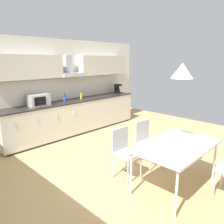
% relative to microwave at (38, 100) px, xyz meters
% --- Properties ---
extents(ground_plane, '(8.86, 8.57, 0.02)m').
position_rel_microwave_xyz_m(ground_plane, '(0.21, -2.54, -1.08)').
color(ground_plane, tan).
extents(wall_back, '(7.08, 0.10, 2.54)m').
position_rel_microwave_xyz_m(wall_back, '(0.21, 0.37, 0.21)').
color(wall_back, silver).
rests_on(wall_back, ground_plane).
extents(kitchen_counter, '(4.13, 0.66, 0.93)m').
position_rel_microwave_xyz_m(kitchen_counter, '(1.05, 0.00, -0.60)').
color(kitchen_counter, '#333333').
rests_on(kitchen_counter, ground_plane).
extents(backsplash_tile, '(4.11, 0.02, 0.58)m').
position_rel_microwave_xyz_m(backsplash_tile, '(1.05, 0.30, 0.15)').
color(backsplash_tile, silver).
rests_on(backsplash_tile, kitchen_counter).
extents(upper_wall_cabinets, '(4.11, 0.40, 0.56)m').
position_rel_microwave_xyz_m(upper_wall_cabinets, '(1.05, 0.15, 0.77)').
color(upper_wall_cabinets, beige).
extents(microwave, '(0.48, 0.35, 0.28)m').
position_rel_microwave_xyz_m(microwave, '(0.00, 0.00, 0.00)').
color(microwave, '#ADADB2').
rests_on(microwave, kitchen_counter).
extents(coffee_maker, '(0.18, 0.19, 0.30)m').
position_rel_microwave_xyz_m(coffee_maker, '(2.82, 0.03, 0.01)').
color(coffee_maker, black).
rests_on(coffee_maker, kitchen_counter).
extents(bottle_yellow, '(0.06, 0.06, 0.23)m').
position_rel_microwave_xyz_m(bottle_yellow, '(1.28, -0.00, -0.04)').
color(bottle_yellow, yellow).
rests_on(bottle_yellow, kitchen_counter).
extents(bottle_blue, '(0.06, 0.06, 0.23)m').
position_rel_microwave_xyz_m(bottle_blue, '(0.75, 0.03, -0.04)').
color(bottle_blue, blue).
rests_on(bottle_blue, kitchen_counter).
extents(dining_table, '(1.42, 0.86, 0.73)m').
position_rel_microwave_xyz_m(dining_table, '(0.52, -3.37, -0.38)').
color(dining_table, silver).
rests_on(dining_table, ground_plane).
extents(chair_far_left, '(0.40, 0.40, 0.87)m').
position_rel_microwave_xyz_m(chair_far_left, '(0.20, -2.56, -0.53)').
color(chair_far_left, '#B2B2B7').
rests_on(chair_far_left, ground_plane).
extents(chair_far_right, '(0.42, 0.42, 0.87)m').
position_rel_microwave_xyz_m(chair_far_right, '(0.84, -2.56, -0.53)').
color(chair_far_right, '#B2B2B7').
rests_on(chair_far_right, ground_plane).
extents(pendant_lamp, '(0.32, 0.32, 0.22)m').
position_rel_microwave_xyz_m(pendant_lamp, '(0.52, -3.37, 0.79)').
color(pendant_lamp, silver).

